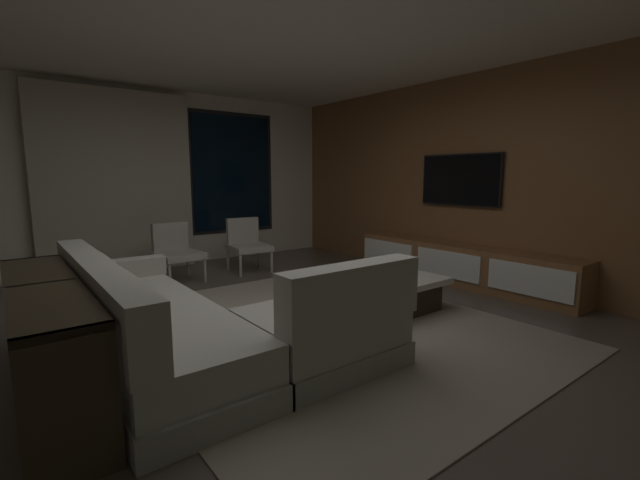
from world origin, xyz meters
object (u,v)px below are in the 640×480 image
at_px(accent_chair_near_window, 247,242).
at_px(sectional_couch, 195,326).
at_px(console_table_behind_couch, 47,333).
at_px(coffee_table, 374,291).
at_px(mounted_tv, 460,180).
at_px(media_console, 461,265).
at_px(accent_chair_by_curtain, 176,249).
at_px(book_stack_on_coffee_table, 384,271).

bearing_deg(accent_chair_near_window, sectional_couch, -124.72).
relative_size(sectional_couch, console_table_behind_couch, 1.19).
relative_size(coffee_table, mounted_tv, 0.99).
relative_size(accent_chair_near_window, media_console, 0.25).
bearing_deg(accent_chair_near_window, mounted_tv, -48.24).
bearing_deg(accent_chair_by_curtain, accent_chair_near_window, -0.44).
bearing_deg(coffee_table, book_stack_on_coffee_table, -11.97).
bearing_deg(book_stack_on_coffee_table, accent_chair_by_curtain, 118.80).
height_order(coffee_table, console_table_behind_couch, console_table_behind_couch).
relative_size(sectional_couch, coffee_table, 2.16).
height_order(accent_chair_by_curtain, mounted_tv, mounted_tv).
xyz_separation_m(accent_chair_by_curtain, mounted_tv, (3.05, -2.24, 0.92)).
distance_m(coffee_table, media_console, 1.61).
height_order(sectional_couch, coffee_table, sectional_couch).
bearing_deg(mounted_tv, accent_chair_near_window, 131.76).
xyz_separation_m(book_stack_on_coffee_table, console_table_behind_couch, (-3.05, 0.01, 0.01)).
bearing_deg(coffee_table, console_table_behind_couch, -179.67).
distance_m(book_stack_on_coffee_table, console_table_behind_couch, 3.05).
relative_size(book_stack_on_coffee_table, accent_chair_near_window, 0.36).
relative_size(book_stack_on_coffee_table, mounted_tv, 0.24).
distance_m(book_stack_on_coffee_table, accent_chair_by_curtain, 2.86).
height_order(book_stack_on_coffee_table, console_table_behind_couch, console_table_behind_couch).
height_order(book_stack_on_coffee_table, accent_chair_by_curtain, accent_chair_by_curtain).
bearing_deg(media_console, coffee_table, -178.57).
distance_m(coffee_table, book_stack_on_coffee_table, 0.24).
bearing_deg(accent_chair_by_curtain, console_table_behind_couch, -123.79).
bearing_deg(console_table_behind_couch, accent_chair_by_curtain, 56.21).
distance_m(accent_chair_near_window, media_console, 3.04).
xyz_separation_m(sectional_couch, accent_chair_near_window, (1.81, 2.62, 0.14)).
xyz_separation_m(sectional_couch, mounted_tv, (3.81, 0.39, 1.06)).
distance_m(coffee_table, console_table_behind_couch, 2.93).
distance_m(accent_chair_near_window, console_table_behind_couch, 3.69).
distance_m(coffee_table, accent_chair_by_curtain, 2.79).
relative_size(sectional_couch, accent_chair_by_curtain, 3.21).
xyz_separation_m(accent_chair_near_window, media_console, (1.81, -2.43, -0.18)).
bearing_deg(accent_chair_by_curtain, media_console, -40.35).
bearing_deg(sectional_couch, media_console, 2.97).
bearing_deg(coffee_table, sectional_couch, -175.80).
height_order(accent_chair_near_window, console_table_behind_couch, accent_chair_near_window).
relative_size(accent_chair_by_curtain, media_console, 0.25).
bearing_deg(accent_chair_near_window, console_table_behind_couch, -137.65).
height_order(accent_chair_near_window, mounted_tv, mounted_tv).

